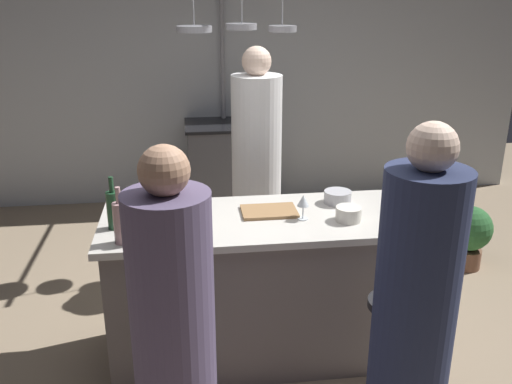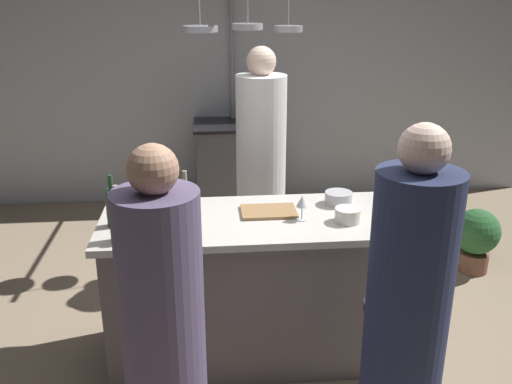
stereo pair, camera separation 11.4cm
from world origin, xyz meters
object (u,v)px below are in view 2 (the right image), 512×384
wine_glass_by_chef (183,197)px  mixing_bowl_wooden (142,202)px  chef (261,174)px  mixing_bowl_ceramic (348,215)px  cutting_board (269,211)px  bar_stool_right (385,355)px  wine_bottle_rose (118,220)px  guest_right (405,328)px  wine_glass_near_right_guest (302,202)px  pepper_mill (136,223)px  wine_bottle_green (113,207)px  stove_range (235,166)px  wine_bottle_white (186,205)px  bar_stool_left (166,368)px  guest_left (165,347)px  potted_plant (476,236)px  mixing_bowl_steel (338,198)px

wine_glass_by_chef → mixing_bowl_wooden: (-0.25, 0.14, -0.07)m
chef → mixing_bowl_ceramic: bearing=-72.5°
cutting_board → bar_stool_right: bearing=-52.5°
wine_bottle_rose → wine_glass_by_chef: size_ratio=2.08×
wine_glass_by_chef → cutting_board: bearing=-2.5°
chef → guest_right: chef is taller
cutting_board → wine_bottle_rose: bearing=-159.2°
wine_glass_near_right_guest → guest_right: bearing=-71.9°
pepper_mill → wine_bottle_green: bearing=124.8°
bar_stool_right → stove_range: bearing=100.8°
pepper_mill → stove_range: bearing=76.5°
cutting_board → wine_glass_near_right_guest: size_ratio=2.19×
bar_stool_right → wine_bottle_white: (-0.99, 0.54, 0.65)m
stove_range → cutting_board: (0.07, -2.39, 0.46)m
bar_stool_left → cutting_board: bearing=49.5°
stove_range → wine_bottle_white: wine_bottle_white is taller
wine_bottle_green → wine_glass_near_right_guest: 1.04m
pepper_mill → chef: bearing=59.5°
cutting_board → wine_bottle_green: size_ratio=1.09×
wine_bottle_rose → bar_stool_right: bearing=-15.7°
guest_left → potted_plant: 2.98m
wine_bottle_green → guest_left: bearing=-70.8°
chef → potted_plant: (1.69, -0.16, -0.52)m
guest_right → cutting_board: (-0.47, 1.02, 0.14)m
bar_stool_right → wine_glass_by_chef: 1.39m
wine_bottle_white → mixing_bowl_wooden: (-0.27, 0.30, -0.09)m
wine_glass_near_right_guest → mixing_bowl_ceramic: 0.26m
pepper_mill → wine_bottle_white: 0.31m
wine_glass_by_chef → mixing_bowl_steel: (0.93, 0.08, -0.07)m
guest_left → pepper_mill: 0.77m
wine_bottle_rose → wine_bottle_green: wine_bottle_rose is taller
stove_range → guest_right: bearing=-81.1°
guest_right → mixing_bowl_wooden: 1.70m
wine_bottle_green → bar_stool_right: bearing=-22.4°
bar_stool_left → wine_bottle_rose: 0.78m
potted_plant → mixing_bowl_wooden: mixing_bowl_wooden is taller
cutting_board → wine_bottle_white: bearing=-163.5°
mixing_bowl_steel → mixing_bowl_ceramic: bearing=-92.8°
wine_bottle_green → potted_plant: bearing=19.9°
wine_bottle_green → mixing_bowl_steel: 1.32m
stove_range → wine_glass_near_right_guest: wine_glass_near_right_guest is taller
cutting_board → wine_bottle_green: 0.88m
wine_glass_near_right_guest → mixing_bowl_steel: wine_glass_near_right_guest is taller
mixing_bowl_steel → chef: bearing=113.2°
wine_bottle_green → mixing_bowl_steel: (1.30, 0.21, -0.07)m
bar_stool_right → wine_bottle_white: 1.30m
potted_plant → wine_bottle_rose: 2.89m
guest_right → wine_glass_near_right_guest: guest_right is taller
bar_stool_left → mixing_bowl_steel: (1.02, 0.79, 0.56)m
bar_stool_right → potted_plant: (1.22, 1.52, -0.08)m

